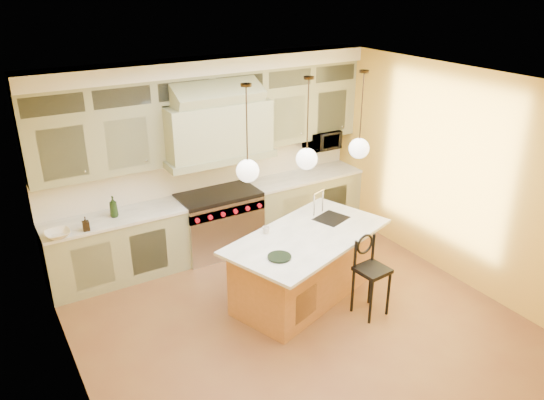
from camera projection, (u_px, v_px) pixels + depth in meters
floor at (296, 322)px, 6.53m from camera, size 5.00×5.00×0.00m
ceiling at (302, 86)px, 5.38m from camera, size 5.00×5.00×0.00m
wall_back at (206, 155)px, 7.92m from camera, size 5.00×0.00×5.00m
wall_front at (483, 336)px, 3.98m from camera, size 5.00×0.00×5.00m
wall_left at (68, 276)px, 4.77m from camera, size 0.00×5.00×5.00m
wall_right at (453, 175)px, 7.13m from camera, size 0.00×5.00×5.00m
back_cabinetry at (214, 161)px, 7.72m from camera, size 5.00×0.77×2.90m
range at (219, 222)px, 8.02m from camera, size 1.20×0.74×0.96m
kitchen_island at (304, 264)px, 6.89m from camera, size 2.42×1.80×1.35m
counter_stool at (371, 271)px, 6.50m from camera, size 0.40×0.40×1.04m
microwave at (322, 140)px, 8.64m from camera, size 0.54×0.37×0.30m
oil_bottle_a at (113, 207)px, 7.07m from camera, size 0.12×0.12×0.29m
oil_bottle_b at (86, 224)px, 6.71m from camera, size 0.09×0.09×0.19m
fruit_bowl at (58, 234)px, 6.57m from camera, size 0.32×0.32×0.08m
cup at (266, 230)px, 6.70m from camera, size 0.10×0.10×0.09m
pendant_left at (248, 168)px, 5.92m from camera, size 0.26×0.26×1.11m
pendant_center at (307, 157)px, 6.30m from camera, size 0.26×0.26×1.11m
pendant_right at (359, 146)px, 6.68m from camera, size 0.26×0.26×1.11m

